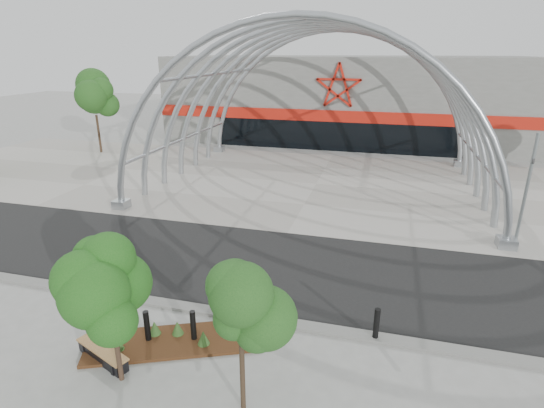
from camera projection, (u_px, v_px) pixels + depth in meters
ground at (242, 313)px, 14.58m from camera, size 140.00×140.00×0.00m
road at (269, 266)px, 17.75m from camera, size 140.00×7.00×0.02m
forecourt at (316, 184)px, 28.65m from camera, size 60.00×17.00×0.04m
kerb at (239, 316)px, 14.33m from camera, size 60.00×0.50×0.12m
arena_building at (346, 97)px, 43.59m from camera, size 34.00×15.24×8.00m
vault_canopy at (316, 184)px, 28.65m from camera, size 20.80×15.80×20.36m
planting_bed at (172, 339)px, 13.07m from camera, size 5.48×3.56×0.56m
signal_pole at (527, 189)px, 18.80m from camera, size 0.22×0.74×5.23m
street_tree_0 at (107, 281)px, 10.60m from camera, size 1.88×1.88×4.28m
street_tree_1 at (241, 316)px, 9.80m from camera, size 1.61×1.61×3.81m
bench_0 at (103, 355)px, 12.29m from camera, size 2.01×1.14×0.42m
bench_1 at (244, 327)px, 13.57m from camera, size 1.79×0.49×0.37m
bollard_0 at (147, 327)px, 12.95m from camera, size 0.18×0.18×1.10m
bollard_1 at (193, 326)px, 13.00m from camera, size 0.17×0.17×1.08m
bollard_2 at (249, 298)px, 14.66m from camera, size 0.14×0.14×0.86m
bollard_3 at (274, 312)px, 13.82m from camera, size 0.15×0.15×0.93m
bollard_4 at (376, 325)px, 13.03m from camera, size 0.18×0.18×1.13m
bg_tree_0 at (94, 99)px, 36.04m from camera, size 3.00×3.00×6.45m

